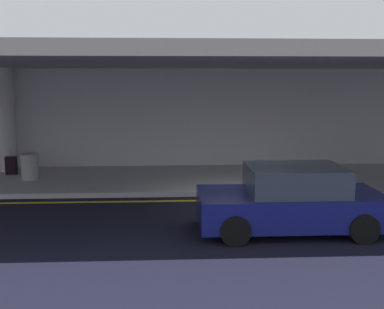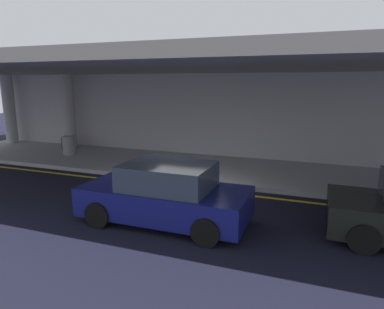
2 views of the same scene
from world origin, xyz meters
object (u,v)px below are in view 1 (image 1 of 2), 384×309
(car_navy, at_px, (291,201))
(trash_bin_steel, at_px, (30,167))
(support_column_left_mid, at_px, (6,120))
(suitcase_upright_primary, at_px, (11,166))

(car_navy, distance_m, trash_bin_steel, 8.95)
(support_column_left_mid, distance_m, trash_bin_steel, 2.43)
(suitcase_upright_primary, bearing_deg, car_navy, -17.76)
(suitcase_upright_primary, bearing_deg, support_column_left_mid, 131.80)
(support_column_left_mid, bearing_deg, car_navy, -38.35)
(suitcase_upright_primary, distance_m, trash_bin_steel, 1.22)
(suitcase_upright_primary, height_order, trash_bin_steel, suitcase_upright_primary)
(car_navy, xyz_separation_m, suitcase_upright_primary, (-8.19, 5.99, -0.25))
(car_navy, bearing_deg, trash_bin_steel, -37.73)
(car_navy, distance_m, suitcase_upright_primary, 10.15)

